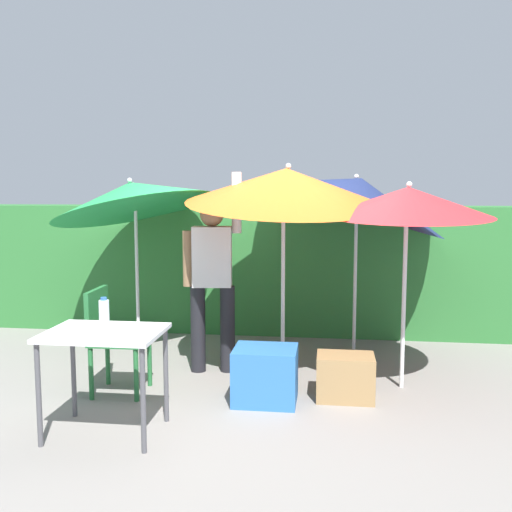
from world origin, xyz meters
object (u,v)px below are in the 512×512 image
Objects in this scene: umbrella_navy at (408,202)px; bottle_water at (104,315)px; chair_plastic at (112,334)px; cooler_box at (265,375)px; person_vendor at (212,274)px; crate_cardboard at (345,377)px; umbrella_orange at (133,197)px; umbrella_rainbow at (286,186)px; umbrella_yellow at (356,194)px; folding_table at (104,343)px.

bottle_water is at bearing -150.19° from umbrella_navy.
chair_plastic reaches higher than cooler_box.
umbrella_navy is 0.95× the size of person_vendor.
chair_plastic is at bearing -177.26° from crate_cardboard.
umbrella_orange is 4.09× the size of cooler_box.
umbrella_rainbow is 1.16× the size of umbrella_navy.
umbrella_navy is at bearing -7.77° from person_vendor.
crate_cardboard is (0.65, 0.15, -0.04)m from cooler_box.
chair_plastic is (-2.09, -1.66, -1.16)m from umbrella_yellow.
umbrella_yellow is 2.41× the size of chair_plastic.
umbrella_rainbow is 2.59× the size of folding_table.
umbrella_navy is 3.52× the size of cooler_box.
umbrella_rainbow is 1.09m from umbrella_navy.
cooler_box is at bearing -51.26° from person_vendor.
bottle_water is at bearing -106.88° from person_vendor.
crate_cardboard is 1.97m from folding_table.
umbrella_rainbow is 0.99× the size of umbrella_orange.
person_vendor is 1.56m from bottle_water.
person_vendor is at bearing -31.51° from umbrella_orange.
chair_plastic is (-0.73, -0.67, -0.42)m from person_vendor.
umbrella_orange reaches higher than crate_cardboard.
cooler_box is at bearing -114.43° from umbrella_yellow.
umbrella_rainbow is 1.76m from crate_cardboard.
person_vendor is at bearing 73.12° from bottle_water.
bottle_water is at bearing -143.60° from cooler_box.
person_vendor reaches higher than chair_plastic.
umbrella_rainbow is 2.00m from chair_plastic.
umbrella_orange reaches higher than chair_plastic.
chair_plastic reaches higher than folding_table.
umbrella_orange is 2.49m from cooler_box.
crate_cardboard is at bearing 2.74° from chair_plastic.
chair_plastic reaches higher than crate_cardboard.
umbrella_navy is 2.70m from folding_table.
cooler_box is at bearing -167.14° from crate_cardboard.
folding_table is (-1.69, -0.89, 0.47)m from crate_cardboard.
umbrella_orange is 2.60× the size of folding_table.
umbrella_rainbow is at bearing 132.55° from crate_cardboard.
cooler_box is at bearing 36.40° from bottle_water.
person_vendor is 3.70× the size of cooler_box.
umbrella_yellow is 4.59× the size of crate_cardboard.
cooler_box is at bearing -2.35° from chair_plastic.
chair_plastic is (-1.41, -0.69, -1.24)m from umbrella_rainbow.
umbrella_rainbow is 2.09m from bottle_water.
umbrella_yellow is 8.94× the size of bottle_water.
crate_cardboard is (-0.13, -1.57, -1.49)m from umbrella_yellow.
umbrella_navy is at bearing -73.13° from umbrella_yellow.
umbrella_orange reaches higher than umbrella_navy.
umbrella_rainbow reaches higher than chair_plastic.
bottle_water is at bearing -151.56° from crate_cardboard.
umbrella_navy is 1.87m from cooler_box.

